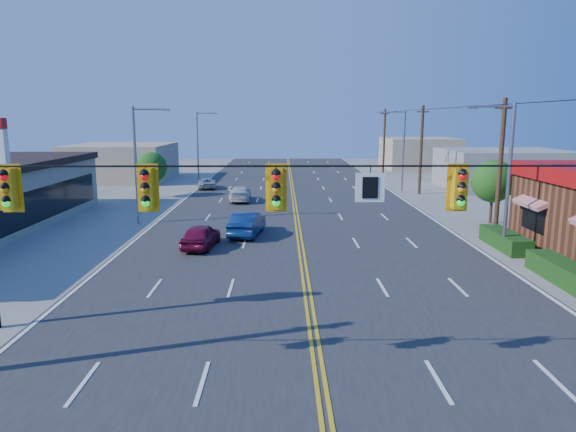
{
  "coord_description": "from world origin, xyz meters",
  "views": [
    {
      "loc": [
        -1.05,
        -12.98,
        7.18
      ],
      "look_at": [
        -0.75,
        13.2,
        2.2
      ],
      "focal_mm": 32.0,
      "sensor_mm": 36.0,
      "label": 1
    }
  ],
  "objects_px": {
    "car_white": "(240,194)",
    "car_silver": "(207,184)",
    "signal_span": "(318,209)",
    "car_magenta": "(201,237)",
    "car_blue": "(247,224)"
  },
  "relations": [
    {
      "from": "car_silver",
      "to": "car_white",
      "type": "bearing_deg",
      "value": 107.41
    },
    {
      "from": "signal_span",
      "to": "car_magenta",
      "type": "xyz_separation_m",
      "value": [
        -5.5,
        15.09,
        -4.22
      ]
    },
    {
      "from": "signal_span",
      "to": "car_silver",
      "type": "relative_size",
      "value": 6.15
    },
    {
      "from": "signal_span",
      "to": "car_white",
      "type": "relative_size",
      "value": 5.37
    },
    {
      "from": "car_magenta",
      "to": "car_silver",
      "type": "relative_size",
      "value": 0.99
    },
    {
      "from": "signal_span",
      "to": "car_magenta",
      "type": "relative_size",
      "value": 6.19
    },
    {
      "from": "car_blue",
      "to": "car_silver",
      "type": "distance_m",
      "value": 22.42
    },
    {
      "from": "signal_span",
      "to": "car_white",
      "type": "height_order",
      "value": "signal_span"
    },
    {
      "from": "car_magenta",
      "to": "signal_span",
      "type": "bearing_deg",
      "value": 116.31
    },
    {
      "from": "car_white",
      "to": "car_silver",
      "type": "relative_size",
      "value": 1.15
    },
    {
      "from": "car_blue",
      "to": "car_silver",
      "type": "height_order",
      "value": "car_blue"
    },
    {
      "from": "car_white",
      "to": "car_silver",
      "type": "height_order",
      "value": "car_white"
    },
    {
      "from": "car_magenta",
      "to": "car_blue",
      "type": "height_order",
      "value": "car_blue"
    },
    {
      "from": "car_white",
      "to": "car_silver",
      "type": "xyz_separation_m",
      "value": [
        -4.1,
        8.31,
        -0.11
      ]
    },
    {
      "from": "signal_span",
      "to": "car_white",
      "type": "bearing_deg",
      "value": 98.33
    }
  ]
}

